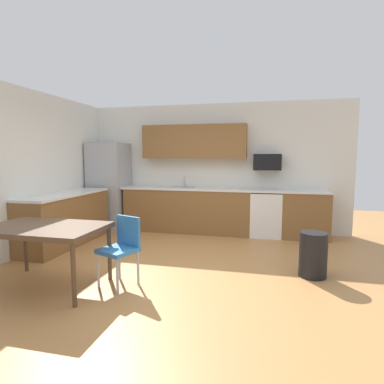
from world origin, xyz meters
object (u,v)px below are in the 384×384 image
Objects in this scene: microwave at (267,162)px; oven_range at (266,213)px; chair_near_table at (122,245)px; dining_table at (45,231)px; refrigerator at (109,186)px; trash_bin at (313,254)px.

oven_range is at bearing -90.00° from microwave.
oven_range reaches higher than chair_near_table.
refrigerator is at bearing 104.41° from dining_table.
trash_bin is (2.36, 0.82, -0.20)m from chair_near_table.
dining_table is (-2.59, -3.21, 0.24)m from oven_range.
chair_near_table reaches higher than dining_table.
dining_table is (-2.59, -3.31, -0.78)m from microwave.
chair_near_table is 2.50m from trash_bin.
oven_range is 1.03m from microwave.
microwave is (0.00, 0.10, 1.03)m from oven_range.
dining_table is at bearing -128.93° from oven_range.
chair_near_table is (1.67, -2.83, -0.43)m from refrigerator.
trash_bin is at bearing 19.14° from dining_table.
oven_range is at bearing 51.07° from dining_table.
dining_table is (0.80, -3.13, -0.24)m from refrigerator.
microwave is at bearing 60.19° from chair_near_table.
refrigerator is 2.06× the size of oven_range.
refrigerator is 3.24m from dining_table.
refrigerator reaches higher than microwave.
refrigerator is at bearing 120.55° from chair_near_table.
chair_near_table is at bearing -119.81° from microwave.
chair_near_table is (-1.73, -3.01, -0.98)m from microwave.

